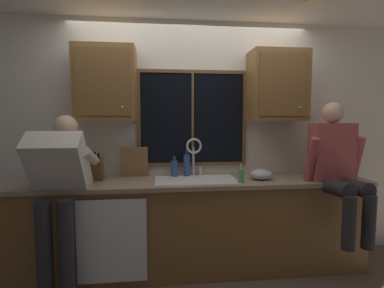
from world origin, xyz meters
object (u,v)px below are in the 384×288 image
at_px(bottle_tall_clear, 174,168).
at_px(mixing_bowl, 261,174).
at_px(person_standing, 59,186).
at_px(person_sitting_on_counter, 337,163).
at_px(cutting_board, 134,162).
at_px(bottle_green_glass, 187,164).
at_px(soap_dispenser, 241,175).
at_px(knife_block, 96,169).

bearing_deg(bottle_tall_clear, mixing_bowl, -15.95).
relative_size(person_standing, person_sitting_on_counter, 1.23).
bearing_deg(mixing_bowl, person_standing, -172.13).
bearing_deg(bottle_tall_clear, cutting_board, 175.76).
bearing_deg(cutting_board, bottle_green_glass, -2.00).
distance_m(cutting_board, soap_dispenser, 1.10).
relative_size(knife_block, bottle_green_glass, 1.08).
xyz_separation_m(cutting_board, bottle_tall_clear, (0.41, -0.03, -0.07)).
distance_m(person_sitting_on_counter, bottle_tall_clear, 1.58).
distance_m(cutting_board, mixing_bowl, 1.30).
bearing_deg(soap_dispenser, knife_block, 168.99).
distance_m(person_sitting_on_counter, mixing_bowl, 0.71).
distance_m(person_sitting_on_counter, cutting_board, 1.99).
distance_m(mixing_bowl, soap_dispenser, 0.27).
relative_size(mixing_bowl, bottle_green_glass, 0.74).
distance_m(soap_dispenser, bottle_green_glass, 0.61).
xyz_separation_m(person_standing, bottle_tall_clear, (0.99, 0.50, 0.05)).
bearing_deg(bottle_green_glass, soap_dispenser, -38.80).
height_order(mixing_bowl, bottle_tall_clear, bottle_tall_clear).
bearing_deg(person_standing, cutting_board, 42.41).
height_order(person_sitting_on_counter, soap_dispenser, person_sitting_on_counter).
xyz_separation_m(mixing_bowl, soap_dispenser, (-0.24, -0.13, 0.02)).
height_order(person_standing, bottle_tall_clear, person_standing).
bearing_deg(knife_block, bottle_tall_clear, 7.62).
relative_size(bottle_green_glass, bottle_tall_clear, 1.38).
bearing_deg(bottle_green_glass, person_sitting_on_counter, -18.75).
height_order(person_standing, bottle_green_glass, person_standing).
height_order(knife_block, bottle_tall_clear, knife_block).
distance_m(person_sitting_on_counter, bottle_green_glass, 1.46).
xyz_separation_m(cutting_board, soap_dispenser, (1.02, -0.40, -0.08)).
height_order(knife_block, mixing_bowl, knife_block).
relative_size(person_sitting_on_counter, cutting_board, 3.98).
height_order(person_standing, mixing_bowl, person_standing).
bearing_deg(bottle_tall_clear, person_standing, -153.34).
xyz_separation_m(person_sitting_on_counter, bottle_green_glass, (-1.38, 0.47, -0.06)).
height_order(person_standing, soap_dispenser, person_standing).
height_order(mixing_bowl, soap_dispenser, soap_dispenser).
xyz_separation_m(person_standing, soap_dispenser, (1.60, 0.13, 0.03)).
relative_size(knife_block, bottle_tall_clear, 1.49).
height_order(person_standing, cutting_board, person_standing).
height_order(cutting_board, mixing_bowl, cutting_board).
distance_m(person_standing, bottle_tall_clear, 1.11).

